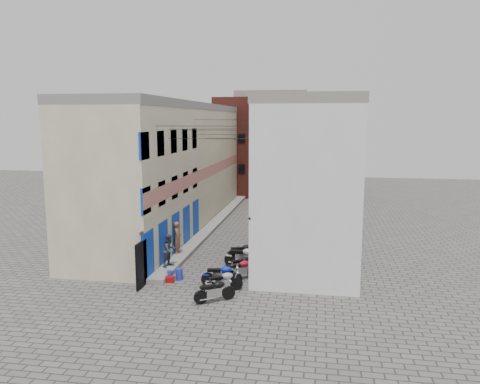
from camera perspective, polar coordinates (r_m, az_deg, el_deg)
The scene contains 21 objects.
ground at distance 22.55m, azimuth -5.38°, elevation -11.50°, with size 90.00×90.00×0.00m, color #565451.
plinth at distance 35.11m, azimuth -3.12°, elevation -3.84°, with size 0.90×26.00×0.25m, color gray.
building_left at distance 35.14m, azimuth -7.87°, elevation 3.33°, with size 5.10×27.00×9.00m.
building_right at distance 33.56m, azimuth 8.65°, elevation 3.07°, with size 5.94×26.00×9.00m.
building_far_brick_left at distance 49.07m, azimuth 0.78°, elevation 5.54°, with size 6.00×6.00×10.00m, color maroon.
building_far_brick_right at distance 50.61m, azimuth 6.75°, elevation 4.45°, with size 5.00×6.00×8.00m, color maroon.
building_far_concrete at distance 54.73m, azimuth 3.85°, elevation 6.39°, with size 8.00×5.00×11.00m, color gray.
far_shopfront at distance 46.41m, azimuth 2.68°, elevation 0.63°, with size 2.00×0.30×2.40m, color black.
overhead_wires at distance 28.60m, azimuth -1.59°, elevation 7.44°, with size 5.80×13.02×1.32m.
motorcycle_a at distance 20.65m, azimuth -3.11°, elevation -11.80°, with size 0.60×1.89×1.09m, color black, non-canonical shape.
motorcycle_b at distance 21.70m, azimuth -2.05°, elevation -10.75°, with size 0.60×1.91×1.10m, color #9A9A9E, non-canonical shape.
motorcycle_c at distance 22.55m, azimuth -2.25°, elevation -9.92°, with size 0.62×1.97×1.14m, color #0B1EAB, non-canonical shape.
motorcycle_d at distance 23.26m, azimuth 0.09°, elevation -9.30°, with size 0.63×2.01×1.16m, color #B10C1B, non-canonical shape.
motorcycle_e at distance 24.29m, azimuth 0.31°, elevation -8.71°, with size 0.54×1.71×0.99m, color black, non-canonical shape.
motorcycle_f at distance 25.18m, azimuth 0.51°, elevation -7.75°, with size 0.69×2.18×1.26m, color silver, non-canonical shape.
motorcycle_g at distance 26.16m, azimuth 0.39°, elevation -7.25°, with size 0.63×1.99×1.15m, color black, non-canonical shape.
person_a at distance 27.00m, azimuth -7.63°, elevation -5.52°, with size 0.67×0.44×1.83m, color #915834.
person_b at distance 24.74m, azimuth -8.57°, elevation -7.03°, with size 0.83×0.64×1.70m, color #323C4C.
water_jug_near at distance 23.65m, azimuth -8.54°, elevation -9.99°, with size 0.29×0.29×0.45m, color #263DBF.
water_jug_far at distance 23.58m, azimuth -7.43°, elevation -9.90°, with size 0.36×0.36×0.56m, color #2333B1.
red_crate at distance 23.35m, azimuth -8.56°, elevation -10.48°, with size 0.43×0.32×0.27m, color #980B0A.
Camera 1 is at (5.58, -20.40, 7.82)m, focal length 35.00 mm.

